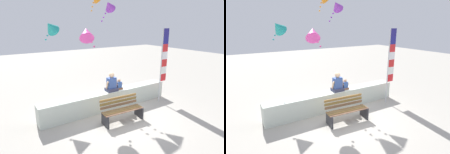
{
  "view_description": "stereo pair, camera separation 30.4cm",
  "coord_description": "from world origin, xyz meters",
  "views": [
    {
      "loc": [
        -4.03,
        -5.5,
        3.52
      ],
      "look_at": [
        0.16,
        0.92,
        1.38
      ],
      "focal_mm": 30.38,
      "sensor_mm": 36.0,
      "label": 1
    },
    {
      "loc": [
        -3.78,
        -5.66,
        3.52
      ],
      "look_at": [
        0.16,
        0.92,
        1.38
      ],
      "focal_mm": 30.38,
      "sensor_mm": 36.0,
      "label": 2
    }
  ],
  "objects": [
    {
      "name": "flag_banner",
      "position": [
        2.46,
        0.25,
        1.97
      ],
      "size": [
        0.38,
        0.05,
        3.35
      ],
      "color": "#B7B7BC",
      "rests_on": "ground"
    },
    {
      "name": "person_child",
      "position": [
        0.51,
        0.9,
        0.96
      ],
      "size": [
        0.3,
        0.22,
        0.46
      ],
      "color": "brown",
      "rests_on": "seawall_ledge"
    },
    {
      "name": "seawall_ledge",
      "position": [
        0.0,
        0.92,
        0.39
      ],
      "size": [
        5.91,
        0.56,
        0.78
      ],
      "primitive_type": "cube",
      "color": "silver",
      "rests_on": "ground"
    },
    {
      "name": "ground_plane",
      "position": [
        0.0,
        0.0,
        0.0
      ],
      "size": [
        40.0,
        40.0,
        0.0
      ],
      "primitive_type": "plane",
      "color": "#AAA498"
    },
    {
      "name": "person_adult",
      "position": [
        0.11,
        0.9,
        1.1
      ],
      "size": [
        0.53,
        0.39,
        0.82
      ],
      "color": "#333753",
      "rests_on": "seawall_ledge"
    },
    {
      "name": "park_bench",
      "position": [
        -0.18,
        -0.26,
        0.42
      ],
      "size": [
        1.63,
        0.72,
        0.88
      ],
      "color": "#8E6245",
      "rests_on": "ground"
    },
    {
      "name": "kite_purple",
      "position": [
        1.17,
        2.74,
        4.38
      ],
      "size": [
        0.84,
        0.81,
        1.1
      ],
      "color": "purple"
    },
    {
      "name": "kite_teal",
      "position": [
        -1.67,
        2.92,
        3.4
      ],
      "size": [
        0.93,
        0.9,
        0.95
      ],
      "color": "teal"
    },
    {
      "name": "kite_magenta",
      "position": [
        -0.62,
        1.62,
        3.17
      ],
      "size": [
        0.86,
        0.99,
        0.99
      ],
      "color": "#DB3D9E"
    }
  ]
}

